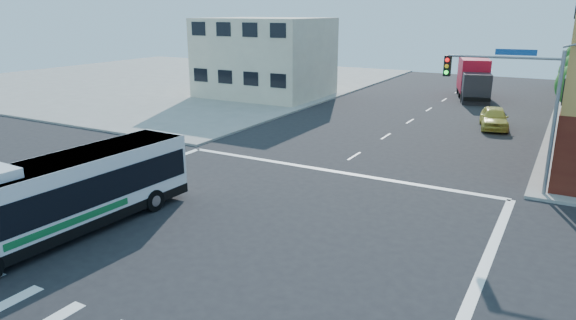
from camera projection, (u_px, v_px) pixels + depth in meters
The scene contains 7 objects.
ground at pixel (233, 232), 21.04m from camera, with size 120.00×120.00×0.00m, color black.
sidewalk_nw at pixel (168, 79), 66.76m from camera, with size 50.00×50.00×0.15m, color gray.
building_west at pixel (265, 58), 53.01m from camera, with size 12.06×10.06×8.00m.
signal_mast_ne at pixel (517, 93), 24.26m from camera, with size 7.91×1.13×8.07m.
transit_bus at pixel (60, 196), 20.25m from camera, with size 3.01×11.79×3.46m.
box_truck at pixel (474, 79), 52.43m from camera, with size 4.81×9.26×4.01m.
parked_car at pixel (494, 118), 39.28m from camera, with size 1.93×4.80×1.63m, color gold.
Camera 1 is at (11.44, -15.79, 8.73)m, focal length 32.00 mm.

